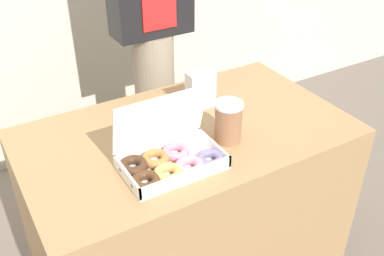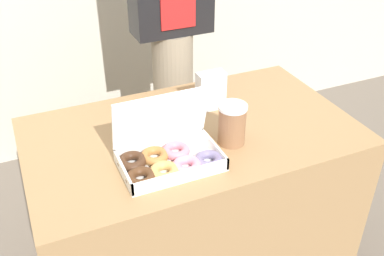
% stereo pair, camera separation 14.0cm
% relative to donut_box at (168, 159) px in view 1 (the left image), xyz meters
% --- Properties ---
extents(table, '(1.17, 0.69, 0.70)m').
position_rel_donut_box_xyz_m(table, '(0.16, 0.16, -0.39)').
color(table, '#99754C').
rests_on(table, ground_plane).
extents(donut_box, '(0.35, 0.22, 0.23)m').
position_rel_donut_box_xyz_m(donut_box, '(0.00, 0.00, 0.00)').
color(donut_box, white).
rests_on(donut_box, table).
extents(coffee_cup, '(0.10, 0.10, 0.15)m').
position_rel_donut_box_xyz_m(coffee_cup, '(0.25, 0.04, 0.04)').
color(coffee_cup, '#8C6042').
rests_on(coffee_cup, table).
extents(napkin_holder, '(0.11, 0.06, 0.15)m').
position_rel_donut_box_xyz_m(napkin_holder, '(0.29, 0.28, 0.04)').
color(napkin_holder, silver).
rests_on(napkin_holder, table).
extents(person_customer, '(0.35, 0.23, 1.66)m').
position_rel_donut_box_xyz_m(person_customer, '(0.30, 0.72, 0.23)').
color(person_customer, gray).
rests_on(person_customer, ground_plane).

